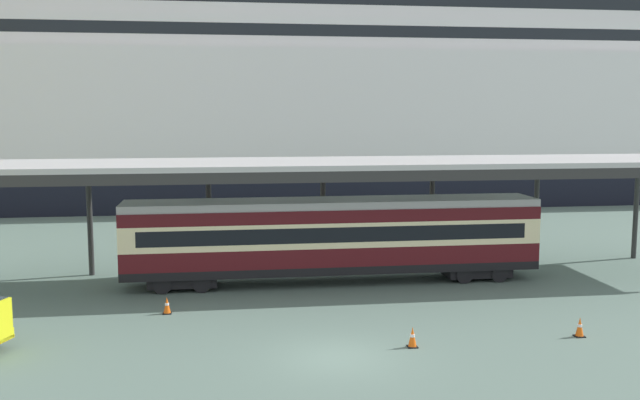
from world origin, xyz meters
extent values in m
plane|color=#546A60|center=(0.00, 0.00, 0.00)|extent=(400.00, 400.00, 0.00)
cube|color=black|center=(-8.74, 51.04, 2.03)|extent=(126.03, 31.58, 4.06)
cube|color=white|center=(-8.74, 51.04, 8.79)|extent=(126.03, 31.58, 9.47)
cube|color=white|center=(-8.74, 51.04, 14.87)|extent=(115.95, 29.05, 2.70)
cube|color=black|center=(-8.74, 36.56, 15.01)|extent=(110.91, 0.12, 0.97)
cube|color=white|center=(-8.74, 51.04, 17.57)|extent=(111.31, 27.89, 2.70)
cube|color=#B4B4B4|center=(1.55, 11.16, 5.83)|extent=(42.02, 6.45, 0.25)
cube|color=#2B2B2B|center=(1.55, 8.04, 5.46)|extent=(42.02, 0.20, 0.50)
cylinder|color=#2B2B2B|center=(-10.46, 13.99, 2.85)|extent=(0.28, 0.28, 5.71)
cylinder|color=#2B2B2B|center=(-4.45, 13.99, 2.85)|extent=(0.28, 0.28, 5.71)
cylinder|color=#2B2B2B|center=(1.55, 13.99, 2.85)|extent=(0.28, 0.28, 5.71)
cylinder|color=#2B2B2B|center=(7.55, 13.99, 2.85)|extent=(0.28, 0.28, 5.71)
cylinder|color=#2B2B2B|center=(13.55, 13.99, 2.85)|extent=(0.28, 0.28, 5.71)
cylinder|color=#2B2B2B|center=(19.56, 13.99, 2.85)|extent=(0.28, 0.28, 5.71)
cube|color=black|center=(1.55, 10.66, 0.85)|extent=(20.07, 2.80, 0.40)
cube|color=#470F14|center=(1.55, 10.66, 1.50)|extent=(20.07, 2.80, 0.90)
cube|color=beige|center=(1.55, 10.66, 2.55)|extent=(20.07, 2.80, 1.20)
cube|color=black|center=(1.55, 9.29, 2.60)|extent=(18.46, 0.08, 0.72)
cube|color=#470F14|center=(1.55, 10.66, 3.45)|extent=(20.07, 2.80, 0.60)
cube|color=#A1A1A1|center=(1.55, 10.66, 3.93)|extent=(20.07, 2.69, 0.36)
cube|color=black|center=(-5.68, 10.66, 0.45)|extent=(3.20, 2.35, 0.50)
cylinder|color=black|center=(-6.58, 9.48, 0.42)|extent=(0.84, 0.12, 0.84)
cylinder|color=black|center=(-4.78, 9.48, 0.42)|extent=(0.84, 0.12, 0.84)
cube|color=black|center=(8.77, 10.66, 0.45)|extent=(3.20, 2.35, 0.50)
cylinder|color=black|center=(7.87, 9.48, 0.42)|extent=(0.84, 0.12, 0.84)
cylinder|color=black|center=(9.67, 9.48, 0.42)|extent=(0.84, 0.12, 0.84)
cube|color=black|center=(2.83, 0.70, 0.02)|extent=(0.36, 0.36, 0.04)
cone|color=#EA590F|center=(2.83, 0.70, 0.39)|extent=(0.30, 0.30, 0.71)
cylinder|color=white|center=(2.83, 0.70, 0.43)|extent=(0.17, 0.17, 0.10)
cube|color=black|center=(-6.13, 6.25, 0.02)|extent=(0.36, 0.36, 0.04)
cone|color=#EA590F|center=(-6.13, 6.25, 0.37)|extent=(0.30, 0.30, 0.67)
cylinder|color=white|center=(-6.13, 6.25, 0.41)|extent=(0.17, 0.17, 0.09)
cube|color=black|center=(9.33, 0.98, 0.02)|extent=(0.36, 0.36, 0.04)
cone|color=#EA590F|center=(9.33, 0.98, 0.39)|extent=(0.30, 0.30, 0.71)
cylinder|color=white|center=(9.33, 0.98, 0.43)|extent=(0.17, 0.17, 0.10)
camera|label=1|loc=(-3.90, -23.14, 8.38)|focal=39.99mm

